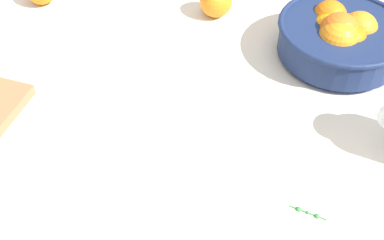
{
  "coord_description": "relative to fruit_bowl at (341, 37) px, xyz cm",
  "views": [
    {
      "loc": [
        5.1,
        -60.9,
        67.3
      ],
      "look_at": [
        -1.09,
        -3.11,
        7.28
      ],
      "focal_mm": 46.42,
      "sensor_mm": 36.0,
      "label": 1
    }
  ],
  "objects": [
    {
      "name": "fruit_bowl",
      "position": [
        0.0,
        0.0,
        0.0
      ],
      "size": [
        27.0,
        27.0,
        11.02
      ],
      "color": "navy",
      "rests_on": "ground_plane"
    },
    {
      "name": "herb_sprig_0",
      "position": [
        -8.38,
        -41.1,
        -4.75
      ],
      "size": [
        5.86,
        2.34,
        0.95
      ],
      "color": "#387D40",
      "rests_on": "ground_plane"
    },
    {
      "name": "ground_plane",
      "position": [
        -27.05,
        -26.41,
        -6.52
      ],
      "size": [
        136.21,
        105.53,
        3.0
      ],
      "primitive_type": "cube",
      "color": "silver"
    },
    {
      "name": "loose_orange_0",
      "position": [
        -26.78,
        12.71,
        -1.19
      ],
      "size": [
        7.65,
        7.65,
        7.65
      ],
      "primitive_type": "sphere",
      "color": "orange",
      "rests_on": "ground_plane"
    }
  ]
}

